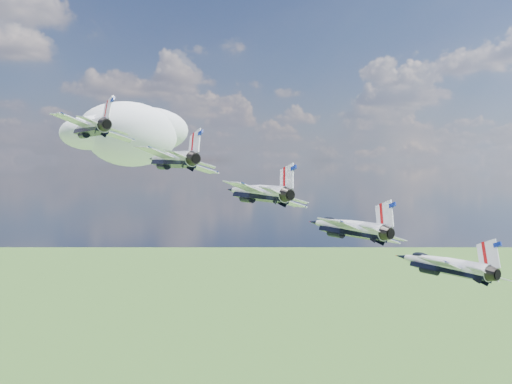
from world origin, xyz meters
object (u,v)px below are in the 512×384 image
jet_2 (256,192)px  jet_3 (346,227)px  jet_1 (170,159)px  jet_0 (89,127)px  jet_4 (442,264)px

jet_2 → jet_3: 10.72m
jet_3 → jet_1: bearing=136.6°
jet_1 → jet_3: 21.43m
jet_3 → jet_0: bearing=136.6°
jet_0 → jet_3: 32.15m
jet_1 → jet_0: bearing=136.6°
jet_0 → jet_1: size_ratio=1.00×
jet_0 → jet_3: size_ratio=1.00×
jet_0 → jet_3: jet_0 is taller
jet_1 → jet_3: size_ratio=1.00×
jet_3 → jet_4: bearing=-43.4°
jet_1 → jet_3: bearing=-43.4°
jet_0 → jet_1: bearing=-43.4°
jet_4 → jet_3: bearing=136.6°
jet_1 → jet_2: jet_1 is taller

